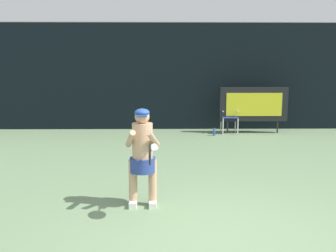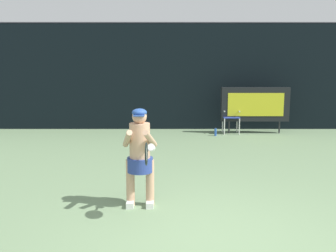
{
  "view_description": "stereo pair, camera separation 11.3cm",
  "coord_description": "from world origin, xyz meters",
  "px_view_note": "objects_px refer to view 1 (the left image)",
  "views": [
    {
      "loc": [
        -0.69,
        -4.08,
        2.08
      ],
      "look_at": [
        -0.6,
        2.45,
        1.05
      ],
      "focal_mm": 38.65,
      "sensor_mm": 36.0,
      "label": 1
    },
    {
      "loc": [
        -0.58,
        -4.08,
        2.08
      ],
      "look_at": [
        -0.6,
        2.45,
        1.05
      ],
      "focal_mm": 38.65,
      "sensor_mm": 36.0,
      "label": 2
    }
  ],
  "objects_px": {
    "umpire_chair": "(229,114)",
    "water_bottle": "(214,132)",
    "tennis_player": "(143,153)",
    "tennis_racket": "(150,154)",
    "scoreboard": "(253,104)"
  },
  "relations": [
    {
      "from": "tennis_racket",
      "to": "tennis_player",
      "type": "bearing_deg",
      "value": 119.35
    },
    {
      "from": "water_bottle",
      "to": "tennis_racket",
      "type": "distance_m",
      "value": 6.71
    },
    {
      "from": "tennis_player",
      "to": "tennis_racket",
      "type": "distance_m",
      "value": 0.56
    },
    {
      "from": "scoreboard",
      "to": "water_bottle",
      "type": "bearing_deg",
      "value": -159.85
    },
    {
      "from": "umpire_chair",
      "to": "tennis_racket",
      "type": "bearing_deg",
      "value": -108.69
    },
    {
      "from": "scoreboard",
      "to": "tennis_player",
      "type": "relative_size",
      "value": 1.46
    },
    {
      "from": "scoreboard",
      "to": "tennis_player",
      "type": "bearing_deg",
      "value": -117.04
    },
    {
      "from": "scoreboard",
      "to": "tennis_player",
      "type": "xyz_separation_m",
      "value": [
        -3.25,
        -6.37,
        -0.12
      ]
    },
    {
      "from": "scoreboard",
      "to": "water_bottle",
      "type": "relative_size",
      "value": 8.3
    },
    {
      "from": "water_bottle",
      "to": "tennis_player",
      "type": "xyz_separation_m",
      "value": [
        -1.92,
        -5.88,
        0.7
      ]
    },
    {
      "from": "umpire_chair",
      "to": "water_bottle",
      "type": "height_order",
      "value": "umpire_chair"
    },
    {
      "from": "scoreboard",
      "to": "umpire_chair",
      "type": "xyz_separation_m",
      "value": [
        -0.78,
        0.02,
        -0.33
      ]
    },
    {
      "from": "tennis_player",
      "to": "tennis_racket",
      "type": "relative_size",
      "value": 2.5
    },
    {
      "from": "umpire_chair",
      "to": "tennis_player",
      "type": "height_order",
      "value": "tennis_player"
    },
    {
      "from": "umpire_chair",
      "to": "scoreboard",
      "type": "bearing_deg",
      "value": -1.81
    }
  ]
}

